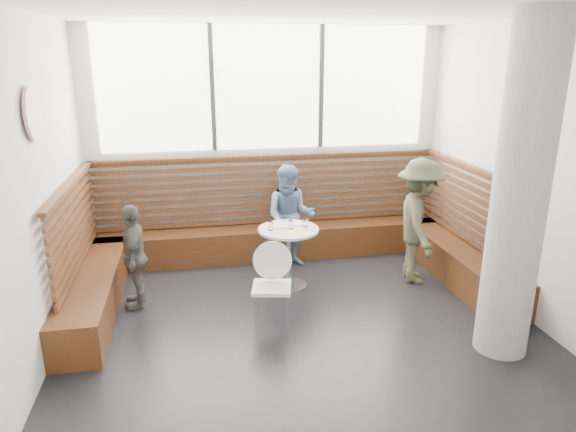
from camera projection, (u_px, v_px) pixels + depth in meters
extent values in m
cube|color=silver|center=(308.00, 187.00, 4.90)|extent=(5.00, 5.00, 3.20)
cube|color=black|center=(306.00, 335.00, 5.38)|extent=(5.00, 5.00, 0.01)
cube|color=white|center=(310.00, 7.00, 4.42)|extent=(5.00, 5.00, 0.01)
cube|color=white|center=(268.00, 88.00, 6.99)|extent=(4.50, 0.02, 1.65)
cube|color=#3F3F42|center=(212.00, 89.00, 6.84)|extent=(0.06, 0.04, 1.65)
cube|color=#3F3F42|center=(321.00, 87.00, 7.11)|extent=(0.06, 0.04, 1.65)
cube|color=#452411|center=(272.00, 242.00, 7.42)|extent=(5.00, 0.50, 0.45)
cube|color=#452411|center=(98.00, 283.00, 6.08)|extent=(0.50, 2.50, 0.45)
cube|color=#452411|center=(449.00, 256.00, 6.89)|extent=(0.50, 2.50, 0.45)
cube|color=#4A2612|center=(269.00, 190.00, 7.36)|extent=(4.88, 0.08, 0.98)
cube|color=#4A2612|center=(75.00, 226.00, 5.83)|extent=(0.08, 2.38, 0.98)
cube|color=#4A2612|center=(466.00, 204.00, 6.70)|extent=(0.08, 2.38, 0.98)
cylinder|color=gray|center=(520.00, 193.00, 4.67)|extent=(0.50, 0.50, 3.20)
cylinder|color=white|center=(33.00, 114.00, 4.62)|extent=(0.03, 0.50, 0.50)
cylinder|color=silver|center=(288.00, 285.00, 6.52)|extent=(0.47, 0.47, 0.03)
cylinder|color=silver|center=(288.00, 258.00, 6.41)|extent=(0.07, 0.07, 0.74)
cylinder|color=#B7B7BA|center=(288.00, 230.00, 6.30)|extent=(0.75, 0.75, 0.03)
cube|color=white|center=(272.00, 288.00, 5.47)|extent=(0.41, 0.39, 0.04)
cylinder|color=white|center=(269.00, 261.00, 5.56)|extent=(0.42, 0.10, 0.42)
cylinder|color=silver|center=(259.00, 315.00, 5.37)|extent=(0.02, 0.02, 0.42)
cylinder|color=silver|center=(289.00, 312.00, 5.43)|extent=(0.02, 0.02, 0.42)
cylinder|color=silver|center=(255.00, 302.00, 5.64)|extent=(0.02, 0.02, 0.42)
cylinder|color=silver|center=(284.00, 299.00, 5.70)|extent=(0.02, 0.02, 0.42)
imported|color=#46472F|center=(419.00, 221.00, 6.47)|extent=(0.82, 1.14, 1.60)
imported|color=#5E7CA3|center=(290.00, 216.00, 6.98)|extent=(0.80, 0.69, 1.41)
imported|color=#55534D|center=(134.00, 256.00, 5.85)|extent=(0.30, 0.72, 1.23)
cylinder|color=white|center=(280.00, 226.00, 6.36)|extent=(0.21, 0.21, 0.01)
cylinder|color=white|center=(296.00, 223.00, 6.46)|extent=(0.19, 0.19, 0.01)
cylinder|color=white|center=(271.00, 226.00, 6.22)|extent=(0.07, 0.07, 0.10)
cylinder|color=white|center=(291.00, 225.00, 6.26)|extent=(0.07, 0.07, 0.10)
cylinder|color=white|center=(306.00, 223.00, 6.35)|extent=(0.06, 0.06, 0.10)
cube|color=#A5C64C|center=(296.00, 232.00, 6.17)|extent=(0.24, 0.18, 0.00)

